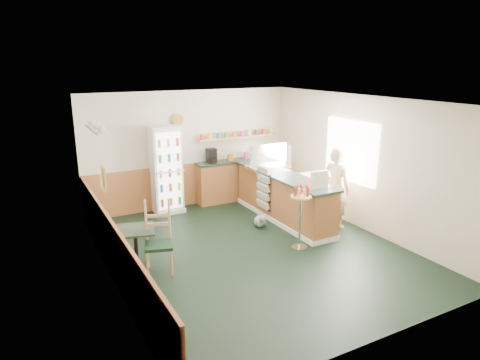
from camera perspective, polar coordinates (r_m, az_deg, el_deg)
ground at (r=7.92m, az=1.81°, el=-9.28°), size 6.00×6.00×0.00m
room_envelope at (r=7.93m, az=-2.16°, el=2.42°), size 5.04×6.02×2.72m
service_counter at (r=9.27m, az=5.77°, el=-2.53°), size 0.68×3.01×1.01m
back_counter at (r=10.58m, az=-0.14°, el=0.35°), size 2.24×0.42×1.69m
drinks_fridge at (r=9.71m, az=-9.77°, el=1.35°), size 0.65×0.54×1.97m
display_case at (r=9.57m, az=3.79°, el=3.14°), size 0.94×0.49×0.53m
cash_register at (r=8.30m, az=9.73°, el=-0.03°), size 0.43×0.45×0.23m
shopkeeper at (r=8.91m, az=12.67°, el=-1.01°), size 0.57×0.67×1.69m
condiment_stand at (r=7.79m, az=8.09°, el=-3.76°), size 0.37×0.37×1.17m
newspaper_rack at (r=9.21m, az=3.12°, el=-1.06°), size 0.09×0.47×0.94m
cafe_table at (r=7.31m, az=-13.73°, el=-7.82°), size 0.76×0.76×0.68m
cafe_chair at (r=7.10m, az=-11.07°, el=-7.16°), size 0.55×0.56×1.18m
dog_doorstop at (r=8.89m, az=2.74°, el=-5.45°), size 0.25×0.32×0.30m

